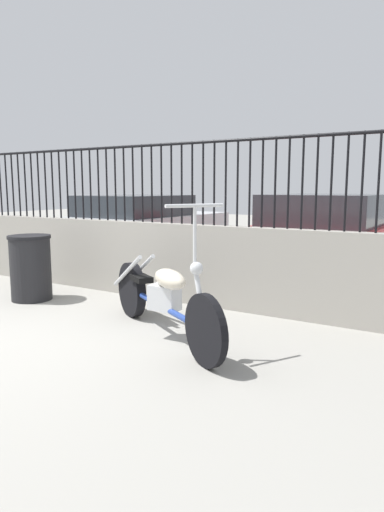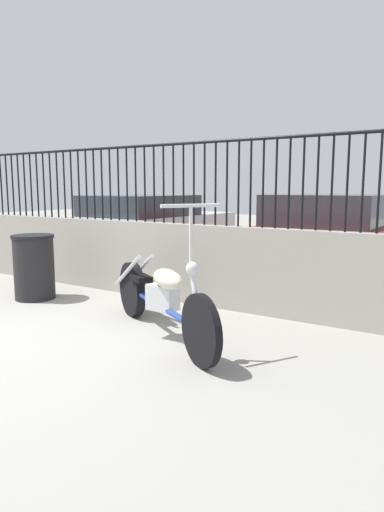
# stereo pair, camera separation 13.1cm
# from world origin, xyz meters

# --- Properties ---
(low_wall) EXTENTS (8.62, 0.18, 0.98)m
(low_wall) POSITION_xyz_m (0.00, 2.24, 0.49)
(low_wall) COLOR #9E998E
(low_wall) RESTS_ON ground_plane
(fence_railing) EXTENTS (8.62, 0.04, 0.99)m
(fence_railing) POSITION_xyz_m (-0.00, 2.24, 1.60)
(fence_railing) COLOR black
(fence_railing) RESTS_ON low_wall
(motorcycle_blue) EXTENTS (2.07, 1.30, 1.31)m
(motorcycle_blue) POSITION_xyz_m (1.27, 1.01, 0.39)
(motorcycle_blue) COLOR black
(motorcycle_blue) RESTS_ON ground_plane
(trash_bin) EXTENTS (0.53, 0.53, 0.83)m
(trash_bin) POSITION_xyz_m (-0.94, 1.31, 0.42)
(trash_bin) COLOR black
(trash_bin) RESTS_ON ground_plane
(car_silver) EXTENTS (1.95, 4.17, 1.28)m
(car_silver) POSITION_xyz_m (-1.91, 4.82, 0.66)
(car_silver) COLOR black
(car_silver) RESTS_ON ground_plane
(car_red) EXTENTS (1.95, 4.22, 1.32)m
(car_red) POSITION_xyz_m (1.85, 5.01, 0.67)
(car_red) COLOR black
(car_red) RESTS_ON ground_plane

